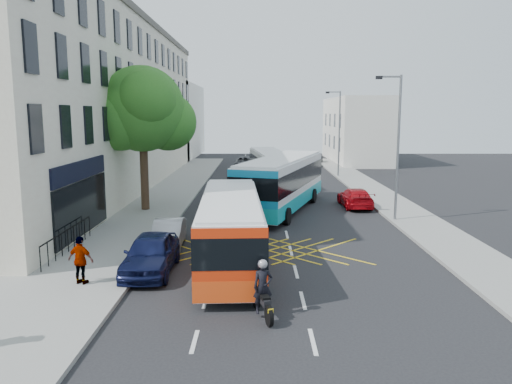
{
  "coord_description": "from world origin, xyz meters",
  "views": [
    {
      "loc": [
        -1.51,
        -15.65,
        6.11
      ],
      "look_at": [
        -1.56,
        8.94,
        2.2
      ],
      "focal_mm": 35.0,
      "sensor_mm": 36.0,
      "label": 1
    }
  ],
  "objects_px": {
    "lamp_far": "(338,129)",
    "distant_car_silver": "(311,161)",
    "parked_car_silver": "(168,233)",
    "red_hatchback": "(355,198)",
    "street_tree": "(142,110)",
    "distant_car_dark": "(313,157)",
    "distant_car_grey": "(245,163)",
    "bus_near": "(231,229)",
    "parked_car_blue": "(151,253)",
    "lamp_near": "(396,140)",
    "bus_mid": "(282,183)",
    "motorbike": "(263,290)",
    "pedestrian_far": "(81,260)",
    "bus_far": "(269,167)"
  },
  "relations": [
    {
      "from": "street_tree",
      "to": "parked_car_blue",
      "type": "distance_m",
      "value": 13.58
    },
    {
      "from": "lamp_far",
      "to": "bus_near",
      "type": "distance_m",
      "value": 29.58
    },
    {
      "from": "bus_near",
      "to": "parked_car_blue",
      "type": "relative_size",
      "value": 2.29
    },
    {
      "from": "parked_car_silver",
      "to": "red_hatchback",
      "type": "distance_m",
      "value": 14.34
    },
    {
      "from": "pedestrian_far",
      "to": "bus_near",
      "type": "bearing_deg",
      "value": -134.17
    },
    {
      "from": "lamp_far",
      "to": "distant_car_silver",
      "type": "xyz_separation_m",
      "value": [
        -1.55,
        9.5,
        -3.97
      ]
    },
    {
      "from": "distant_car_silver",
      "to": "distant_car_dark",
      "type": "distance_m",
      "value": 4.8
    },
    {
      "from": "distant_car_grey",
      "to": "distant_car_dark",
      "type": "bearing_deg",
      "value": 44.14
    },
    {
      "from": "bus_far",
      "to": "pedestrian_far",
      "type": "height_order",
      "value": "bus_far"
    },
    {
      "from": "parked_car_silver",
      "to": "pedestrian_far",
      "type": "distance_m",
      "value": 5.9
    },
    {
      "from": "street_tree",
      "to": "bus_far",
      "type": "distance_m",
      "value": 15.43
    },
    {
      "from": "street_tree",
      "to": "distant_car_grey",
      "type": "bearing_deg",
      "value": 76.26
    },
    {
      "from": "distant_car_silver",
      "to": "bus_far",
      "type": "bearing_deg",
      "value": 76.4
    },
    {
      "from": "parked_car_silver",
      "to": "distant_car_silver",
      "type": "xyz_separation_m",
      "value": [
        10.25,
        34.8,
        0.02
      ]
    },
    {
      "from": "lamp_near",
      "to": "bus_near",
      "type": "relative_size",
      "value": 0.78
    },
    {
      "from": "street_tree",
      "to": "motorbike",
      "type": "distance_m",
      "value": 18.61
    },
    {
      "from": "parked_car_blue",
      "to": "red_hatchback",
      "type": "relative_size",
      "value": 1.03
    },
    {
      "from": "lamp_near",
      "to": "parked_car_silver",
      "type": "height_order",
      "value": "lamp_near"
    },
    {
      "from": "motorbike",
      "to": "pedestrian_far",
      "type": "height_order",
      "value": "pedestrian_far"
    },
    {
      "from": "bus_mid",
      "to": "parked_car_blue",
      "type": "height_order",
      "value": "bus_mid"
    },
    {
      "from": "lamp_near",
      "to": "parked_car_blue",
      "type": "distance_m",
      "value": 15.38
    },
    {
      "from": "distant_car_dark",
      "to": "bus_near",
      "type": "bearing_deg",
      "value": 71.36
    },
    {
      "from": "parked_car_blue",
      "to": "distant_car_silver",
      "type": "height_order",
      "value": "parked_car_blue"
    },
    {
      "from": "parked_car_blue",
      "to": "pedestrian_far",
      "type": "height_order",
      "value": "pedestrian_far"
    },
    {
      "from": "motorbike",
      "to": "distant_car_dark",
      "type": "distance_m",
      "value": 48.04
    },
    {
      "from": "distant_car_dark",
      "to": "bus_mid",
      "type": "bearing_deg",
      "value": 72.15
    },
    {
      "from": "bus_far",
      "to": "distant_car_silver",
      "type": "xyz_separation_m",
      "value": [
        5.11,
        14.26,
        -0.87
      ]
    },
    {
      "from": "lamp_far",
      "to": "bus_far",
      "type": "height_order",
      "value": "lamp_far"
    },
    {
      "from": "street_tree",
      "to": "parked_car_blue",
      "type": "bearing_deg",
      "value": -76.43
    },
    {
      "from": "distant_car_silver",
      "to": "distant_car_dark",
      "type": "bearing_deg",
      "value": -94.1
    },
    {
      "from": "bus_mid",
      "to": "motorbike",
      "type": "bearing_deg",
      "value": -76.95
    },
    {
      "from": "lamp_far",
      "to": "distant_car_dark",
      "type": "distance_m",
      "value": 14.79
    },
    {
      "from": "distant_car_grey",
      "to": "parked_car_silver",
      "type": "bearing_deg",
      "value": -94.38
    },
    {
      "from": "lamp_far",
      "to": "parked_car_blue",
      "type": "xyz_separation_m",
      "value": [
        -11.8,
        -29.09,
        -3.86
      ]
    },
    {
      "from": "pedestrian_far",
      "to": "parked_car_blue",
      "type": "bearing_deg",
      "value": -122.9
    },
    {
      "from": "pedestrian_far",
      "to": "parked_car_silver",
      "type": "bearing_deg",
      "value": -93.02
    },
    {
      "from": "street_tree",
      "to": "distant_car_silver",
      "type": "height_order",
      "value": "street_tree"
    },
    {
      "from": "street_tree",
      "to": "distant_car_dark",
      "type": "xyz_separation_m",
      "value": [
        14.01,
        31.26,
        -5.66
      ]
    },
    {
      "from": "bus_mid",
      "to": "red_hatchback",
      "type": "height_order",
      "value": "bus_mid"
    },
    {
      "from": "bus_near",
      "to": "bus_mid",
      "type": "xyz_separation_m",
      "value": [
        2.63,
        11.47,
        0.28
      ]
    },
    {
      "from": "parked_car_silver",
      "to": "distant_car_dark",
      "type": "relative_size",
      "value": 0.98
    },
    {
      "from": "street_tree",
      "to": "motorbike",
      "type": "height_order",
      "value": "street_tree"
    },
    {
      "from": "bus_near",
      "to": "red_hatchback",
      "type": "xyz_separation_m",
      "value": [
        7.48,
        12.54,
        -0.86
      ]
    },
    {
      "from": "bus_mid",
      "to": "pedestrian_far",
      "type": "relative_size",
      "value": 7.16
    },
    {
      "from": "bus_near",
      "to": "parked_car_blue",
      "type": "height_order",
      "value": "bus_near"
    },
    {
      "from": "lamp_near",
      "to": "parked_car_silver",
      "type": "bearing_deg",
      "value": -155.81
    },
    {
      "from": "pedestrian_far",
      "to": "bus_far",
      "type": "bearing_deg",
      "value": -87.76
    },
    {
      "from": "bus_mid",
      "to": "red_hatchback",
      "type": "xyz_separation_m",
      "value": [
        4.85,
        1.07,
        -1.14
      ]
    },
    {
      "from": "bus_near",
      "to": "distant_car_silver",
      "type": "height_order",
      "value": "bus_near"
    },
    {
      "from": "distant_car_grey",
      "to": "street_tree",
      "type": "bearing_deg",
      "value": -103.04
    }
  ]
}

